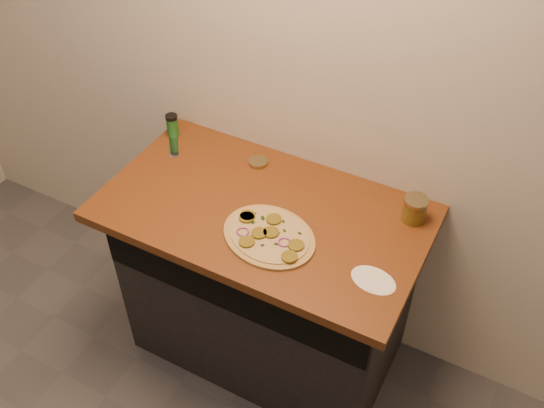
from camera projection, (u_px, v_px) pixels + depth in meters
The scene contains 8 objects.
cabinet at pixel (268, 285), 2.56m from camera, with size 1.10×0.60×0.86m, color black.
countertop at pixel (264, 212), 2.23m from camera, with size 1.20×0.70×0.04m, color #642D13.
pizza at pixel (269, 235), 2.10m from camera, with size 0.42×0.42×0.02m.
chefs_knife at pixel (173, 133), 2.56m from camera, with size 0.19×0.25×0.02m.
mason_jar_lid at pixel (258, 162), 2.40m from camera, with size 0.08×0.08×0.02m, color #998B59.
salsa_jar at pixel (415, 209), 2.14m from camera, with size 0.09×0.09×0.10m.
spice_shaker at pixel (172, 125), 2.52m from camera, with size 0.05×0.05×0.10m.
flour_spill at pixel (373, 280), 1.97m from camera, with size 0.16×0.16×0.00m, color white.
Camera 1 is at (0.79, -0.00, 2.41)m, focal length 40.00 mm.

